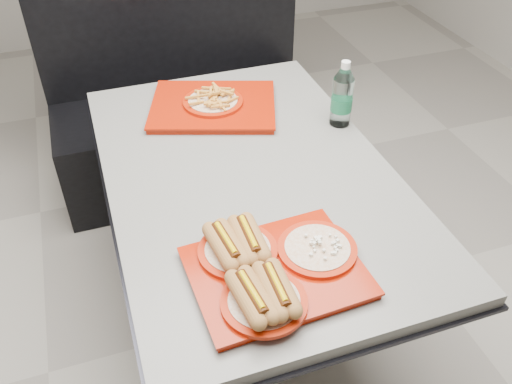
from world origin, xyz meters
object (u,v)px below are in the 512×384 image
object	(u,v)px
booth_bench	(183,104)
tray_near	(269,268)
tray_far	(213,103)
water_bottle	(342,98)
diner_table	(250,210)

from	to	relation	value
booth_bench	tray_near	world-z (taller)	booth_bench
booth_bench	tray_near	size ratio (longest dim) A/B	2.94
tray_far	water_bottle	size ratio (longest dim) A/B	2.28
tray_near	water_bottle	world-z (taller)	water_bottle
tray_far	water_bottle	xyz separation A→B (m)	(0.41, -0.24, 0.08)
water_bottle	tray_near	bearing A→B (deg)	-128.80
diner_table	tray_near	distance (m)	0.50
tray_far	tray_near	bearing A→B (deg)	-95.80
booth_bench	tray_far	world-z (taller)	booth_bench
tray_far	booth_bench	bearing A→B (deg)	89.45
booth_bench	water_bottle	size ratio (longest dim) A/B	5.54
tray_near	water_bottle	size ratio (longest dim) A/B	1.88
tray_near	water_bottle	distance (m)	0.80
water_bottle	tray_far	bearing A→B (deg)	149.19
tray_near	tray_far	world-z (taller)	tray_near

